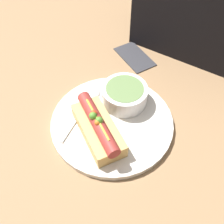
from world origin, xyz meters
TOP-DOWN VIEW (x-y plane):
  - ground_plane at (0.00, 0.00)m, footprint 4.00×4.00m
  - dinner_plate at (0.00, 0.00)m, footprint 0.29×0.29m
  - hot_dog at (-0.01, -0.05)m, footprint 0.17×0.14m
  - soup_bowl at (-0.01, 0.07)m, footprint 0.11×0.11m
  - spoon at (-0.08, 0.02)m, footprint 0.04×0.18m
  - napkin at (-0.07, 0.25)m, footprint 0.15×0.12m

SIDE VIEW (x-z plane):
  - ground_plane at x=0.00m, z-range 0.00..0.00m
  - napkin at x=-0.07m, z-range 0.00..0.01m
  - dinner_plate at x=0.00m, z-range 0.00..0.01m
  - spoon at x=-0.08m, z-range 0.01..0.02m
  - soup_bowl at x=-0.01m, z-range 0.02..0.06m
  - hot_dog at x=-0.01m, z-range 0.01..0.07m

